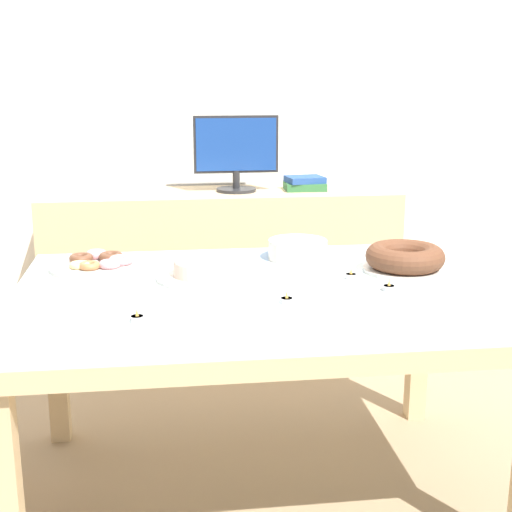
{
  "coord_description": "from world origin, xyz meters",
  "views": [
    {
      "loc": [
        -0.28,
        -2.12,
        1.36
      ],
      "look_at": [
        0.01,
        0.14,
        0.78
      ],
      "focal_mm": 50.0,
      "sensor_mm": 36.0,
      "label": 1
    }
  ],
  "objects_px": {
    "pastry_platter": "(99,263)",
    "tealight_right_edge": "(351,276)",
    "cake_golden_bundt": "(405,258)",
    "tealight_centre": "(287,300)",
    "cake_chocolate_round": "(203,271)",
    "tealight_near_cakes": "(389,287)",
    "computer_monitor": "(236,154)",
    "book_stack": "(305,183)",
    "plate_stack": "(298,249)",
    "tealight_near_front": "(137,318)"
  },
  "relations": [
    {
      "from": "book_stack",
      "to": "cake_chocolate_round",
      "type": "height_order",
      "value": "book_stack"
    },
    {
      "from": "tealight_centre",
      "to": "tealight_near_cakes",
      "type": "bearing_deg",
      "value": 14.15
    },
    {
      "from": "pastry_platter",
      "to": "tealight_right_edge",
      "type": "xyz_separation_m",
      "value": [
        0.82,
        -0.24,
        -0.0
      ]
    },
    {
      "from": "computer_monitor",
      "to": "cake_golden_bundt",
      "type": "xyz_separation_m",
      "value": [
        0.43,
        -1.33,
        -0.22
      ]
    },
    {
      "from": "cake_golden_bundt",
      "to": "cake_chocolate_round",
      "type": "bearing_deg",
      "value": -179.68
    },
    {
      "from": "cake_chocolate_round",
      "to": "tealight_near_cakes",
      "type": "relative_size",
      "value": 7.59
    },
    {
      "from": "book_stack",
      "to": "tealight_centre",
      "type": "bearing_deg",
      "value": -102.97
    },
    {
      "from": "tealight_centre",
      "to": "tealight_right_edge",
      "type": "bearing_deg",
      "value": 42.22
    },
    {
      "from": "book_stack",
      "to": "pastry_platter",
      "type": "relative_size",
      "value": 0.63
    },
    {
      "from": "computer_monitor",
      "to": "tealight_centre",
      "type": "relative_size",
      "value": 10.6
    },
    {
      "from": "cake_chocolate_round",
      "to": "tealight_near_cakes",
      "type": "distance_m",
      "value": 0.59
    },
    {
      "from": "cake_golden_bundt",
      "to": "tealight_near_cakes",
      "type": "xyz_separation_m",
      "value": [
        -0.12,
        -0.21,
        -0.03
      ]
    },
    {
      "from": "computer_monitor",
      "to": "book_stack",
      "type": "relative_size",
      "value": 2.05
    },
    {
      "from": "plate_stack",
      "to": "tealight_near_front",
      "type": "xyz_separation_m",
      "value": [
        -0.55,
        -0.61,
        -0.02
      ]
    },
    {
      "from": "cake_chocolate_round",
      "to": "pastry_platter",
      "type": "distance_m",
      "value": 0.39
    },
    {
      "from": "pastry_platter",
      "to": "plate_stack",
      "type": "xyz_separation_m",
      "value": [
        0.7,
        0.03,
        0.02
      ]
    },
    {
      "from": "tealight_near_front",
      "to": "tealight_near_cakes",
      "type": "relative_size",
      "value": 1.0
    },
    {
      "from": "book_stack",
      "to": "tealight_right_edge",
      "type": "relative_size",
      "value": 5.18
    },
    {
      "from": "book_stack",
      "to": "cake_chocolate_round",
      "type": "distance_m",
      "value": 1.47
    },
    {
      "from": "computer_monitor",
      "to": "cake_golden_bundt",
      "type": "height_order",
      "value": "computer_monitor"
    },
    {
      "from": "pastry_platter",
      "to": "tealight_near_front",
      "type": "bearing_deg",
      "value": -75.78
    },
    {
      "from": "cake_chocolate_round",
      "to": "tealight_right_edge",
      "type": "bearing_deg",
      "value": -7.38
    },
    {
      "from": "pastry_platter",
      "to": "tealight_right_edge",
      "type": "height_order",
      "value": "pastry_platter"
    },
    {
      "from": "cake_chocolate_round",
      "to": "plate_stack",
      "type": "relative_size",
      "value": 1.45
    },
    {
      "from": "computer_monitor",
      "to": "tealight_right_edge",
      "type": "relative_size",
      "value": 10.6
    },
    {
      "from": "pastry_platter",
      "to": "plate_stack",
      "type": "bearing_deg",
      "value": 2.59
    },
    {
      "from": "book_stack",
      "to": "plate_stack",
      "type": "distance_m",
      "value": 1.15
    },
    {
      "from": "tealight_near_front",
      "to": "tealight_near_cakes",
      "type": "distance_m",
      "value": 0.78
    },
    {
      "from": "computer_monitor",
      "to": "tealight_centre",
      "type": "bearing_deg",
      "value": -90.78
    },
    {
      "from": "computer_monitor",
      "to": "pastry_platter",
      "type": "bearing_deg",
      "value": -117.14
    },
    {
      "from": "tealight_centre",
      "to": "cake_chocolate_round",
      "type": "bearing_deg",
      "value": 127.82
    },
    {
      "from": "pastry_platter",
      "to": "tealight_near_cakes",
      "type": "xyz_separation_m",
      "value": [
        0.9,
        -0.39,
        -0.0
      ]
    },
    {
      "from": "cake_chocolate_round",
      "to": "plate_stack",
      "type": "bearing_deg",
      "value": 31.34
    },
    {
      "from": "tealight_centre",
      "to": "computer_monitor",
      "type": "bearing_deg",
      "value": 89.22
    },
    {
      "from": "tealight_right_edge",
      "to": "cake_golden_bundt",
      "type": "bearing_deg",
      "value": 17.94
    },
    {
      "from": "computer_monitor",
      "to": "tealight_right_edge",
      "type": "distance_m",
      "value": 1.44
    },
    {
      "from": "tealight_near_cakes",
      "to": "plate_stack",
      "type": "bearing_deg",
      "value": 116.07
    },
    {
      "from": "book_stack",
      "to": "tealight_right_edge",
      "type": "height_order",
      "value": "book_stack"
    },
    {
      "from": "book_stack",
      "to": "tealight_near_front",
      "type": "bearing_deg",
      "value": -114.75
    },
    {
      "from": "cake_chocolate_round",
      "to": "cake_golden_bundt",
      "type": "distance_m",
      "value": 0.68
    },
    {
      "from": "book_stack",
      "to": "cake_chocolate_round",
      "type": "bearing_deg",
      "value": -114.12
    },
    {
      "from": "book_stack",
      "to": "tealight_right_edge",
      "type": "bearing_deg",
      "value": -95.07
    },
    {
      "from": "cake_golden_bundt",
      "to": "tealight_near_cakes",
      "type": "relative_size",
      "value": 6.91
    },
    {
      "from": "cake_chocolate_round",
      "to": "tealight_near_cakes",
      "type": "xyz_separation_m",
      "value": [
        0.56,
        -0.2,
        -0.02
      ]
    },
    {
      "from": "cake_chocolate_round",
      "to": "plate_stack",
      "type": "distance_m",
      "value": 0.41
    },
    {
      "from": "book_stack",
      "to": "cake_golden_bundt",
      "type": "relative_size",
      "value": 0.75
    },
    {
      "from": "computer_monitor",
      "to": "tealight_near_cakes",
      "type": "distance_m",
      "value": 1.59
    },
    {
      "from": "cake_golden_bundt",
      "to": "tealight_centre",
      "type": "distance_m",
      "value": 0.54
    },
    {
      "from": "book_stack",
      "to": "tealight_centre",
      "type": "relative_size",
      "value": 5.18
    },
    {
      "from": "pastry_platter",
      "to": "tealight_near_cakes",
      "type": "relative_size",
      "value": 8.25
    }
  ]
}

